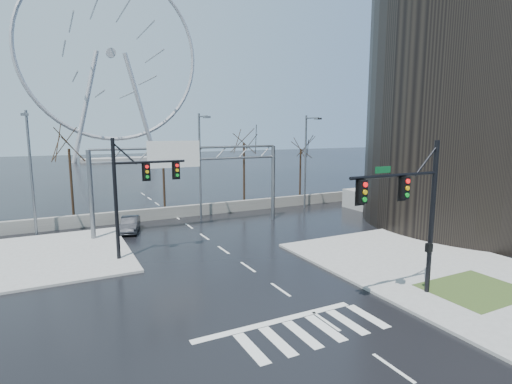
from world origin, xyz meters
TOP-DOWN VIEW (x-y plane):
  - ground at (0.00, 0.00)m, footprint 260.00×260.00m
  - sidewalk_right_ext at (10.00, 2.00)m, footprint 12.00×10.00m
  - sidewalk_far at (-11.00, 12.00)m, footprint 10.00×12.00m
  - grass_strip at (9.00, -5.00)m, footprint 5.00×4.00m
  - tower_podium at (29.00, 8.00)m, footprint 22.00×18.00m
  - barrier_wall at (0.00, 20.00)m, footprint 52.00×0.50m
  - signal_mast_near at (5.14, -4.04)m, footprint 5.52×0.41m
  - signal_mast_far at (-5.87, 8.96)m, footprint 4.72×0.41m
  - sign_gantry at (-0.38, 14.96)m, footprint 16.36×0.40m
  - streetlight_left at (-12.00, 18.16)m, footprint 0.50×2.55m
  - streetlight_mid at (2.00, 18.16)m, footprint 0.50×2.55m
  - streetlight_right at (14.00, 18.16)m, footprint 0.50×2.55m
  - tree_left at (-9.00, 23.50)m, footprint 3.75×3.75m
  - tree_center at (0.00, 24.50)m, footprint 3.25×3.25m
  - tree_right at (9.00, 23.50)m, footprint 3.90×3.90m
  - tree_far_right at (17.00, 24.00)m, footprint 3.40×3.40m
  - ferris_wheel at (5.00, 95.00)m, footprint 45.00×6.00m
  - car at (-5.02, 16.39)m, footprint 2.39×4.13m

SIDE VIEW (x-z plane):
  - ground at x=0.00m, z-range 0.00..0.00m
  - sidewalk_right_ext at x=10.00m, z-range 0.00..0.15m
  - sidewalk_far at x=-11.00m, z-range 0.00..0.15m
  - grass_strip at x=9.00m, z-range 0.14..0.17m
  - barrier_wall at x=0.00m, z-range 0.00..1.10m
  - car at x=-5.02m, z-range 0.00..1.29m
  - tower_podium at x=29.00m, z-range 0.00..2.00m
  - signal_mast_far at x=-5.87m, z-range 0.83..8.83m
  - signal_mast_near at x=5.14m, z-range 0.87..8.87m
  - tree_center at x=0.00m, z-range 1.92..8.42m
  - sign_gantry at x=-0.38m, z-range 1.38..8.98m
  - tree_far_right at x=17.00m, z-range 2.01..8.81m
  - streetlight_left at x=-12.00m, z-range 0.89..10.89m
  - streetlight_mid at x=2.00m, z-range 0.89..10.89m
  - streetlight_right at x=14.00m, z-range 0.89..10.89m
  - tree_left at x=-9.00m, z-range 2.23..9.73m
  - tree_right at x=9.00m, z-range 2.32..10.12m
  - ferris_wheel at x=5.00m, z-range 0.68..51.59m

